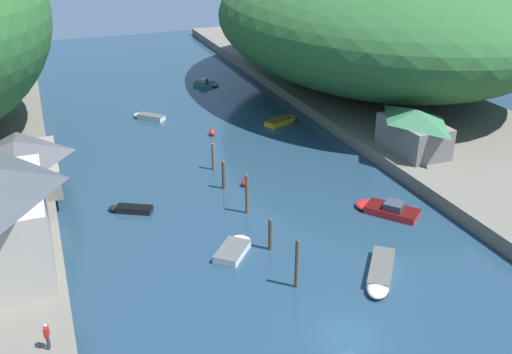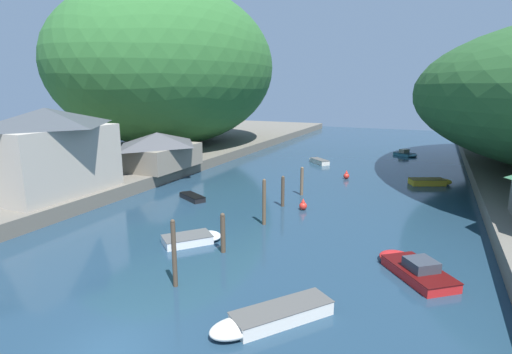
{
  "view_description": "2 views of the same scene",
  "coord_description": "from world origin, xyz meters",
  "views": [
    {
      "loc": [
        -14.75,
        -22.9,
        23.19
      ],
      "look_at": [
        0.69,
        16.97,
        2.96
      ],
      "focal_mm": 40.0,
      "sensor_mm": 36.0,
      "label": 1
    },
    {
      "loc": [
        10.98,
        -10.31,
        10.33
      ],
      "look_at": [
        -2.86,
        20.7,
        2.64
      ],
      "focal_mm": 28.0,
      "sensor_mm": 36.0,
      "label": 2
    }
  ],
  "objects": [
    {
      "name": "boathouse_shed",
      "position": [
        -17.74,
        26.4,
        3.34
      ],
      "size": [
        7.05,
        9.46,
        4.03
      ],
      "color": "gray",
      "rests_on": "left_bank"
    },
    {
      "name": "channel_buoy_near",
      "position": [
        1.3,
        21.32,
        0.39
      ],
      "size": [
        0.67,
        0.67,
        1.01
      ],
      "color": "red",
      "rests_on": "water_surface"
    },
    {
      "name": "mooring_post_farthest",
      "position": [
        -0.3,
        25.91,
        1.41
      ],
      "size": [
        0.32,
        0.32,
        2.8
      ],
      "color": "brown",
      "rests_on": "water_surface"
    },
    {
      "name": "right_bank_cottage",
      "position": [
        18.74,
        20.51,
        3.45
      ],
      "size": [
        4.5,
        7.82,
        4.27
      ],
      "color": "slate",
      "rests_on": "right_bank"
    },
    {
      "name": "boat_far_right_bank",
      "position": [
        10.59,
        12.34,
        0.36
      ],
      "size": [
        4.92,
        5.45,
        1.12
      ],
      "rotation": [
        0.0,
        0.0,
        0.67
      ],
      "color": "red",
      "rests_on": "water_surface"
    },
    {
      "name": "boat_mid_channel",
      "position": [
        11.3,
        35.68,
        0.32
      ],
      "size": [
        4.7,
        3.26,
        0.65
      ],
      "rotation": [
        0.0,
        0.0,
        5.14
      ],
      "color": "gold",
      "rests_on": "water_surface"
    },
    {
      "name": "boat_yellow_tender",
      "position": [
        7.44,
        54.18,
        0.3
      ],
      "size": [
        3.91,
        3.48,
        0.97
      ],
      "rotation": [
        0.0,
        0.0,
        4.11
      ],
      "color": "teal",
      "rests_on": "water_surface"
    },
    {
      "name": "water_surface",
      "position": [
        0.0,
        30.0,
        0.0
      ],
      "size": [
        130.0,
        130.0,
        0.0
      ],
      "primitive_type": "plane",
      "color": "#1E384C",
      "rests_on": "ground"
    },
    {
      "name": "mooring_post_second",
      "position": [
        -0.65,
        10.59,
        1.32
      ],
      "size": [
        0.32,
        0.32,
        2.62
      ],
      "color": "#4C3D2D",
      "rests_on": "water_surface"
    },
    {
      "name": "mooring_post_fourth",
      "position": [
        -0.67,
        21.59,
        1.39
      ],
      "size": [
        0.31,
        0.31,
        2.76
      ],
      "color": "#4C3D2D",
      "rests_on": "water_surface"
    },
    {
      "name": "boat_cabin_cruiser",
      "position": [
        5.01,
        4.4,
        0.33
      ],
      "size": [
        4.79,
        5.56,
        0.66
      ],
      "rotation": [
        0.0,
        0.0,
        2.48
      ],
      "color": "silver",
      "rests_on": "water_surface"
    },
    {
      "name": "mooring_post_middle",
      "position": [
        -0.31,
        16.5,
        1.81
      ],
      "size": [
        0.28,
        0.28,
        3.6
      ],
      "color": "brown",
      "rests_on": "water_surface"
    },
    {
      "name": "right_bank",
      "position": [
        26.19,
        30.0,
        0.62
      ],
      "size": [
        22.0,
        120.0,
        1.25
      ],
      "color": "#666056",
      "rests_on": "ground"
    },
    {
      "name": "mooring_post_nearest",
      "position": [
        -0.81,
        5.63,
        1.87
      ],
      "size": [
        0.25,
        0.25,
        3.73
      ],
      "color": "#4C3D2D",
      "rests_on": "water_surface"
    },
    {
      "name": "channel_buoy_far",
      "position": [
        2.26,
        34.72,
        0.39
      ],
      "size": [
        0.67,
        0.67,
        1.01
      ],
      "color": "red",
      "rests_on": "water_surface"
    },
    {
      "name": "boat_small_dinghy",
      "position": [
        -3.23,
        11.26,
        0.28
      ],
      "size": [
        3.92,
        4.14,
        0.57
      ],
      "rotation": [
        0.0,
        0.0,
        5.57
      ],
      "color": "white",
      "rests_on": "water_surface"
    },
    {
      "name": "hillside_right",
      "position": [
        27.29,
        44.24,
        9.51
      ],
      "size": [
        38.34,
        53.68,
        16.53
      ],
      "color": "#285628",
      "rests_on": "right_bank"
    },
    {
      "name": "person_on_quay",
      "position": [
        -16.58,
        3.87,
        2.23
      ],
      "size": [
        0.32,
        0.43,
        1.69
      ],
      "rotation": [
        0.0,
        0.0,
        1.28
      ],
      "color": "#282D3D",
      "rests_on": "left_bank"
    },
    {
      "name": "boat_navy_launch",
      "position": [
        -9.49,
        20.31,
        0.24
      ],
      "size": [
        3.83,
        2.79,
        0.49
      ],
      "rotation": [
        0.0,
        0.0,
        1.06
      ],
      "color": "black",
      "rests_on": "water_surface"
    },
    {
      "name": "boat_red_skiff",
      "position": [
        -3.36,
        42.88,
        0.31
      ],
      "size": [
        3.77,
        3.76,
        0.63
      ],
      "rotation": [
        0.0,
        0.0,
        0.79
      ],
      "color": "silver",
      "rests_on": "water_surface"
    }
  ]
}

